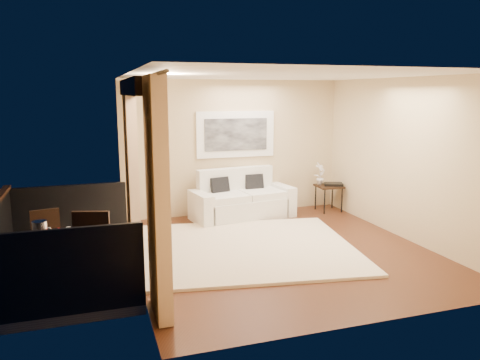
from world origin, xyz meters
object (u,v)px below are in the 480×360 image
bistro_table (55,245)px  balcony_chair_near (90,248)px  orchid (320,174)px  balcony_chair_far (46,234)px  side_table (329,188)px  ice_bucket (40,229)px  sofa (241,200)px

bistro_table → balcony_chair_near: 0.48m
orchid → balcony_chair_near: size_ratio=0.46×
balcony_chair_far → balcony_chair_near: bearing=107.8°
side_table → ice_bucket: bearing=-155.6°
side_table → bistro_table: bearing=-153.7°
side_table → bistro_table: (-5.17, -2.56, 0.12)m
sofa → side_table: bearing=-11.3°
ice_bucket → side_table: bearing=24.4°
balcony_chair_far → orchid: bearing=-171.0°
sofa → balcony_chair_far: sofa is taller
orchid → ice_bucket: (-5.19, -2.54, 0.00)m
balcony_chair_near → side_table: bearing=47.6°
side_table → bistro_table: bistro_table is taller
bistro_table → balcony_chair_near: (0.41, -0.25, -0.00)m
ice_bucket → orchid: bearing=26.1°
side_table → bistro_table: 5.77m
sofa → ice_bucket: size_ratio=10.51×
bistro_table → balcony_chair_near: balcony_chair_near is taller
bistro_table → orchid: bearing=28.0°
bistro_table → ice_bucket: size_ratio=3.66×
orchid → bistro_table: 5.69m
side_table → sofa: bearing=177.3°
ice_bucket → balcony_chair_far: bearing=90.6°
bistro_table → ice_bucket: bearing=144.2°
side_table → balcony_chair_near: (-4.77, -2.80, 0.12)m
sofa → balcony_chair_far: bearing=-161.1°
bistro_table → side_table: bearing=26.3°
sofa → bistro_table: bearing=-149.6°
balcony_chair_near → ice_bucket: balcony_chair_near is taller
balcony_chair_far → side_table: bearing=-172.7°
orchid → ice_bucket: orchid is taller
side_table → orchid: orchid is taller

